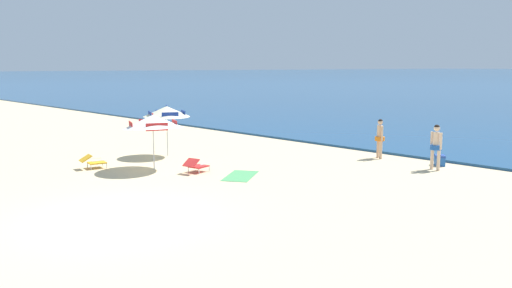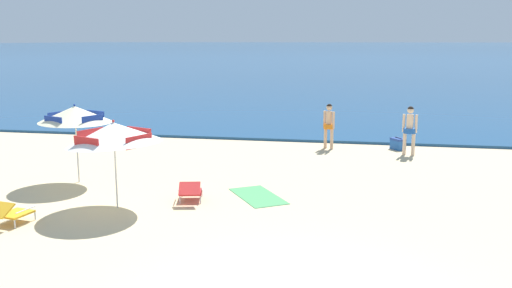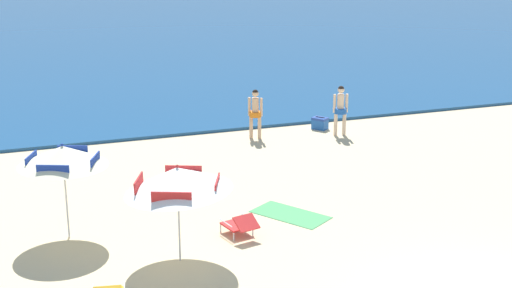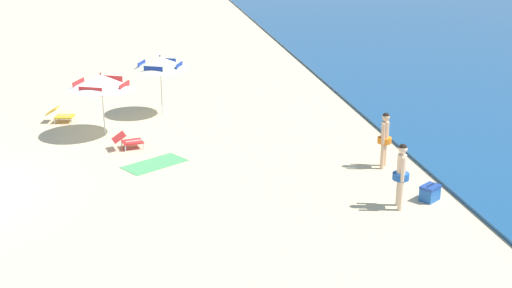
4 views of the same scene
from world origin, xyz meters
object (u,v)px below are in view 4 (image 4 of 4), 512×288
(beach_umbrella_striped_main, at_px, (101,82))
(cooler_box, at_px, (430,193))
(beach_towel, at_px, (155,164))
(person_standing_near_shore, at_px, (401,171))
(beach_umbrella_striped_second, at_px, (160,63))
(lounge_chair_under_umbrella, at_px, (128,140))
(lounge_chair_beside_umbrella, at_px, (60,114))
(person_standing_beside, at_px, (385,136))

(beach_umbrella_striped_main, bearing_deg, cooler_box, 50.02)
(cooler_box, distance_m, beach_towel, 7.69)
(person_standing_near_shore, xyz_separation_m, cooler_box, (-0.28, 0.92, -0.75))
(beach_umbrella_striped_second, distance_m, cooler_box, 10.94)
(beach_umbrella_striped_second, xyz_separation_m, person_standing_near_shore, (9.14, 5.29, -0.91))
(lounge_chair_under_umbrella, height_order, lounge_chair_beside_umbrella, lounge_chair_under_umbrella)
(lounge_chair_under_umbrella, distance_m, person_standing_near_shore, 8.60)
(beach_umbrella_striped_main, relative_size, person_standing_near_shore, 1.66)
(lounge_chair_under_umbrella, bearing_deg, person_standing_near_shore, 49.28)
(lounge_chair_under_umbrella, relative_size, lounge_chair_beside_umbrella, 1.02)
(lounge_chair_beside_umbrella, relative_size, person_standing_beside, 0.61)
(beach_umbrella_striped_second, distance_m, lounge_chair_under_umbrella, 4.07)
(lounge_chair_under_umbrella, xyz_separation_m, person_standing_near_shore, (5.59, 6.50, 0.68))
(beach_umbrella_striped_second, height_order, person_standing_near_shore, beach_umbrella_striped_second)
(person_standing_near_shore, relative_size, person_standing_beside, 1.03)
(lounge_chair_beside_umbrella, xyz_separation_m, cooler_box, (8.52, 9.69, -0.07))
(person_standing_beside, relative_size, cooler_box, 2.65)
(beach_umbrella_striped_second, height_order, person_standing_beside, beach_umbrella_striped_second)
(person_standing_near_shore, bearing_deg, cooler_box, 106.99)
(cooler_box, bearing_deg, beach_umbrella_striped_main, -129.98)
(beach_umbrella_striped_second, xyz_separation_m, beach_towel, (5.04, -0.47, -1.85))
(lounge_chair_under_umbrella, height_order, person_standing_beside, person_standing_beside)
(lounge_chair_under_umbrella, distance_m, lounge_chair_beside_umbrella, 3.93)
(beach_umbrella_striped_main, xyz_separation_m, person_standing_near_shore, (7.12, 7.23, -0.79))
(lounge_chair_beside_umbrella, xyz_separation_m, person_standing_beside, (6.09, 9.36, 0.66))
(person_standing_near_shore, distance_m, person_standing_beside, 2.77)
(beach_umbrella_striped_main, distance_m, cooler_box, 10.76)
(beach_umbrella_striped_main, bearing_deg, lounge_chair_beside_umbrella, -137.57)
(lounge_chair_under_umbrella, xyz_separation_m, beach_towel, (1.50, 0.74, -0.26))
(beach_umbrella_striped_second, relative_size, lounge_chair_under_umbrella, 2.19)
(lounge_chair_under_umbrella, relative_size, cooler_box, 1.63)
(lounge_chair_beside_umbrella, height_order, beach_towel, lounge_chair_beside_umbrella)
(beach_umbrella_striped_main, xyz_separation_m, lounge_chair_beside_umbrella, (-1.68, -1.53, -1.47))
(lounge_chair_under_umbrella, xyz_separation_m, lounge_chair_beside_umbrella, (-3.21, -2.27, 0.00))
(person_standing_near_shore, bearing_deg, lounge_chair_beside_umbrella, -135.11)
(cooler_box, bearing_deg, beach_umbrella_striped_second, -144.95)
(beach_umbrella_striped_main, distance_m, beach_towel, 3.80)
(person_standing_beside, height_order, beach_towel, person_standing_beside)
(beach_umbrella_striped_second, distance_m, lounge_chair_beside_umbrella, 3.84)
(beach_towel, bearing_deg, beach_umbrella_striped_second, 174.69)
(beach_towel, bearing_deg, cooler_box, 60.30)
(cooler_box, relative_size, beach_towel, 0.34)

